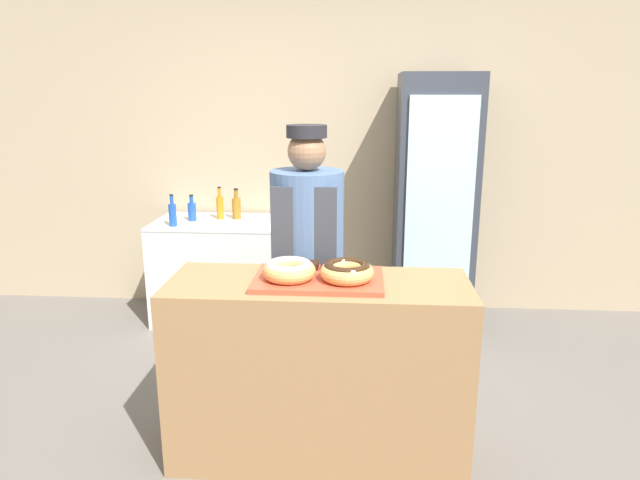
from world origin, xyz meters
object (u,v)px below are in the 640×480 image
at_px(donut_chocolate_glaze, 347,271).
at_px(brownie_back_left, 310,265).
at_px(bottle_blue_b, 192,211).
at_px(brownie_back_right, 331,266).
at_px(bottle_blue, 173,214).
at_px(donut_light_glaze, 289,269).
at_px(baker_person, 307,263).
at_px(bottle_orange, 220,207).
at_px(bottle_amber, 236,207).
at_px(beverage_fridge, 434,204).
at_px(chest_freezer, 221,269).
at_px(serving_tray, 318,279).

xyz_separation_m(donut_chocolate_glaze, brownie_back_left, (-0.19, 0.17, -0.03)).
distance_m(donut_chocolate_glaze, bottle_blue_b, 2.19).
distance_m(brownie_back_right, bottle_blue, 1.91).
bearing_deg(donut_light_glaze, baker_person, 87.20).
bearing_deg(bottle_orange, bottle_amber, 7.46).
height_order(donut_light_glaze, bottle_blue_b, donut_light_glaze).
bearing_deg(baker_person, beverage_fridge, 54.04).
xyz_separation_m(donut_light_glaze, beverage_fridge, (0.89, 1.78, -0.03)).
xyz_separation_m(brownie_back_right, chest_freezer, (-0.97, 1.61, -0.55)).
relative_size(bottle_blue, bottle_blue_b, 1.18).
bearing_deg(bottle_amber, donut_chocolate_glaze, -63.61).
bearing_deg(serving_tray, bottle_blue_b, 122.89).
bearing_deg(chest_freezer, bottle_blue_b, -179.74).
relative_size(chest_freezer, bottle_blue, 4.16).
bearing_deg(bottle_blue_b, brownie_back_left, -56.25).
bearing_deg(donut_chocolate_glaze, donut_light_glaze, 180.00).
xyz_separation_m(donut_light_glaze, baker_person, (0.03, 0.59, -0.15)).
xyz_separation_m(serving_tray, beverage_fridge, (0.75, 1.74, 0.03)).
height_order(donut_light_glaze, baker_person, baker_person).
distance_m(serving_tray, baker_person, 0.58).
relative_size(brownie_back_left, bottle_blue, 0.35).
bearing_deg(beverage_fridge, donut_chocolate_glaze, -109.13).
height_order(chest_freezer, bottle_blue, bottle_blue).
bearing_deg(baker_person, donut_light_glaze, -92.80).
xyz_separation_m(brownie_back_left, chest_freezer, (-0.87, 1.61, -0.55)).
height_order(donut_chocolate_glaze, bottle_blue, bottle_blue).
bearing_deg(beverage_fridge, chest_freezer, 179.77).
relative_size(brownie_back_left, chest_freezer, 0.08).
xyz_separation_m(donut_chocolate_glaze, bottle_blue, (-1.36, 1.59, -0.09)).
relative_size(serving_tray, donut_chocolate_glaze, 2.44).
bearing_deg(bottle_orange, bottle_blue_b, -159.75).
bearing_deg(bottle_blue_b, chest_freezer, 0.26).
height_order(brownie_back_left, bottle_blue, bottle_blue).
bearing_deg(bottle_blue, baker_person, -41.73).
distance_m(donut_light_glaze, donut_chocolate_glaze, 0.27).
relative_size(serving_tray, donut_light_glaze, 2.44).
relative_size(donut_light_glaze, chest_freezer, 0.25).
bearing_deg(chest_freezer, donut_chocolate_glaze, -59.36).
height_order(beverage_fridge, bottle_blue, beverage_fridge).
xyz_separation_m(donut_chocolate_glaze, bottle_orange, (-1.06, 1.86, -0.08)).
bearing_deg(bottle_amber, brownie_back_left, -66.49).
bearing_deg(bottle_amber, beverage_fridge, -3.65).
bearing_deg(serving_tray, brownie_back_left, 111.31).
xyz_separation_m(brownie_back_right, bottle_amber, (-0.85, 1.70, -0.06)).
bearing_deg(bottle_blue_b, baker_person, -49.27).
distance_m(brownie_back_left, baker_person, 0.44).
bearing_deg(bottle_blue, bottle_orange, 42.18).
height_order(donut_light_glaze, brownie_back_right, donut_light_glaze).
height_order(brownie_back_right, beverage_fridge, beverage_fridge).
height_order(serving_tray, chest_freezer, serving_tray).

